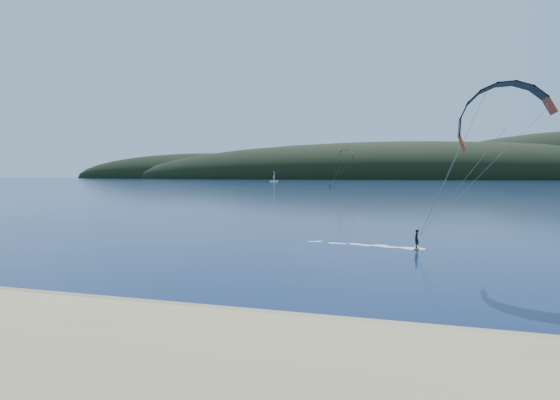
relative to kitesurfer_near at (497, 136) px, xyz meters
name	(u,v)px	position (x,y,z in m)	size (l,w,h in m)	color
ground	(173,351)	(-13.28, -21.20, -9.08)	(1800.00, 1800.00, 0.00)	#07153A
wet_sand	(223,315)	(-13.28, -16.70, -9.03)	(220.00, 2.50, 0.10)	olive
headland	(423,179)	(-12.65, 724.08, -9.08)	(1200.00, 310.00, 140.00)	black
kitesurfer_near	(497,136)	(0.00, 0.00, 0.00)	(20.05, 9.80, 13.04)	#C48E17
kitesurfer_far	(346,157)	(-39.81, 177.57, 5.17)	(12.29, 6.31, 17.13)	#C48E17
sailboat	(274,181)	(-139.05, 381.92, -8.30)	(7.55, 5.10, 10.56)	white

